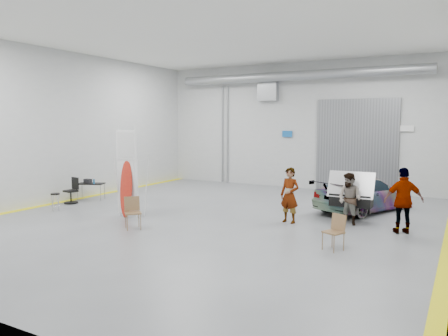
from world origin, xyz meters
The scene contains 13 objects.
ground centered at (0.00, 0.00, 0.00)m, with size 16.00×16.00×0.00m, color slate.
room_shell centered at (0.24, 2.22, 4.08)m, with size 14.02×16.18×6.01m.
sedan_car centered at (4.00, 3.86, 0.62)m, with size 1.74×4.26×1.24m, color white.
person_a centered at (2.34, 0.77, 0.88)m, with size 0.64×0.42×1.76m, color #826247.
person_b centered at (4.05, 1.43, 0.81)m, with size 0.79×0.61×1.62m, color slate.
person_c centered at (5.64, 1.08, 0.95)m, with size 1.10×0.45×1.90m, color olive.
surfboard_display centered at (-2.67, -1.11, 1.25)m, with size 0.88×0.24×3.09m.
folding_chair_near centered at (-1.42, -2.26, 0.30)m, with size 0.62×0.72×0.95m.
folding_chair_far centered at (4.35, -1.53, 0.28)m, with size 0.56×0.59×0.89m.
shop_stool centered at (-5.58, -1.60, 0.32)m, with size 0.33×0.33×0.65m.
work_table centered at (-6.33, 0.77, 0.67)m, with size 1.18×0.91×0.87m.
office_chair centered at (-6.29, -0.22, 0.44)m, with size 0.53×0.54×0.99m.
trunk_lid centered at (4.00, 1.98, 1.26)m, with size 1.44×0.88×0.04m, color silver.
Camera 1 is at (7.12, -12.06, 3.16)m, focal length 35.00 mm.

